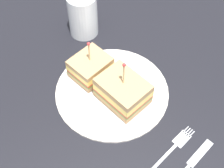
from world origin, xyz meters
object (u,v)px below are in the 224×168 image
plate (112,91)px  drink_glass (83,16)px  sandwich_half_front (123,91)px  knife (193,161)px  sandwich_half_back (90,67)px  fork (176,144)px

plate → drink_glass: bearing=83.7°
sandwich_half_front → knife: 19.49cm
sandwich_half_back → fork: size_ratio=0.79×
sandwich_half_back → fork: (7.90, -23.15, -3.19)cm
sandwich_half_back → knife: (8.75, -27.52, -3.19)cm
sandwich_half_front → knife: (5.49, -18.36, -3.59)cm
drink_glass → fork: (3.41, -37.27, -4.92)cm
fork → sandwich_half_back: bearing=108.8°
sandwich_half_front → drink_glass: (1.23, 23.29, 1.33)cm
knife → fork: bearing=101.0°
sandwich_half_front → drink_glass: bearing=87.0°
sandwich_half_back → sandwich_half_front: bearing=-70.5°
fork → knife: 4.45cm
knife → sandwich_half_front: bearing=106.7°
plate → sandwich_half_front: bearing=-72.2°
sandwich_half_front → drink_glass: size_ratio=1.07×
sandwich_half_front → fork: sandwich_half_front is taller
plate → sandwich_half_front: sandwich_half_front is taller
drink_glass → fork: size_ratio=0.88×
plate → knife: size_ratio=1.87×
sandwich_half_front → sandwich_half_back: size_ratio=1.18×
fork → drink_glass: bearing=95.2°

